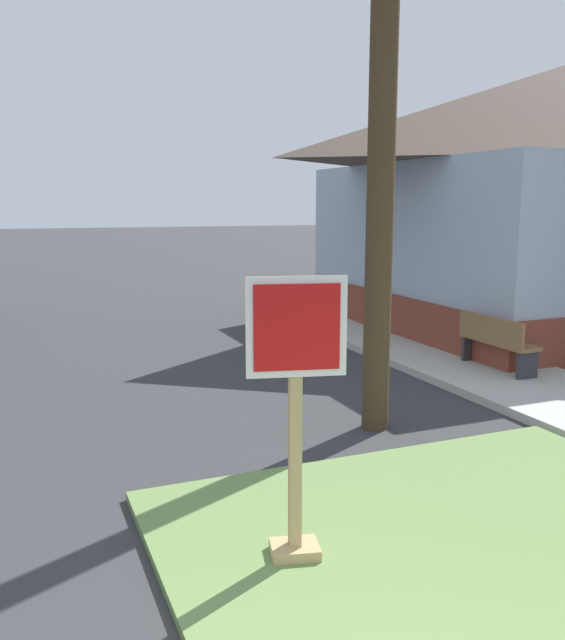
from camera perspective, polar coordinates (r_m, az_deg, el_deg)
grass_corner_patch at (r=5.16m, az=22.32°, el=-21.53°), size 4.82×5.44×0.08m
sidewalk_strip at (r=9.89m, az=22.70°, el=-6.15°), size 2.20×14.43×0.12m
stop_sign at (r=4.81m, az=1.14°, el=-9.14°), size 0.70×0.36×2.11m
manhole_cover at (r=5.72m, az=-8.23°, el=-17.91°), size 0.70×0.70×0.02m
street_bench at (r=10.81m, az=18.01°, el=-1.68°), size 0.41×1.46×0.85m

